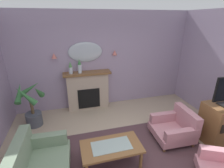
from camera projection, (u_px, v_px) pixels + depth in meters
wall_back at (104, 60)px, 5.03m from camera, size 6.27×0.10×2.83m
patterned_rug at (136, 165)px, 3.16m from camera, size 3.20×2.40×0.01m
fireplace at (88, 91)px, 5.00m from camera, size 1.36×0.36×1.16m
mantel_vase_right at (70, 68)px, 4.59m from camera, size 0.10×0.10×0.35m
mantel_vase_centre at (80, 66)px, 4.64m from camera, size 0.11×0.11×0.40m
wall_mirror at (85, 52)px, 4.71m from camera, size 0.96×0.06×0.56m
wall_sconce_left at (54, 56)px, 4.48m from camera, size 0.14×0.14×0.14m
wall_sconce_right at (115, 53)px, 4.90m from camera, size 0.14×0.14×0.14m
coffee_table at (111, 148)px, 3.05m from camera, size 1.10×0.60×0.45m
armchair_in_corner at (176, 127)px, 3.78m from camera, size 0.86×0.85×0.71m
tv_cabinet at (221, 123)px, 3.68m from camera, size 0.80×0.57×0.90m
potted_plant_corner_palm at (32, 107)px, 4.17m from camera, size 0.64×0.65×1.19m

